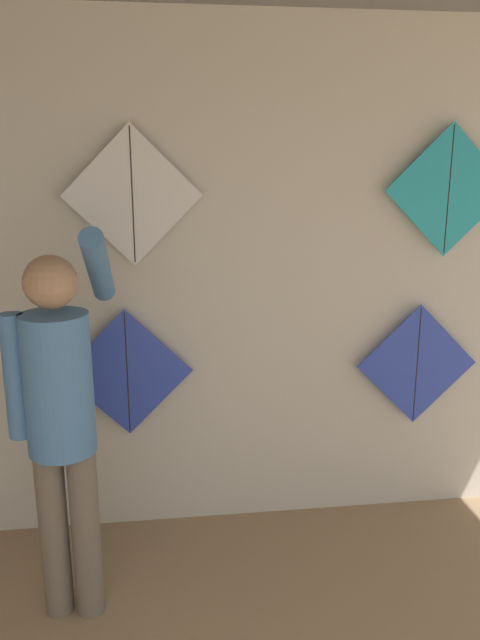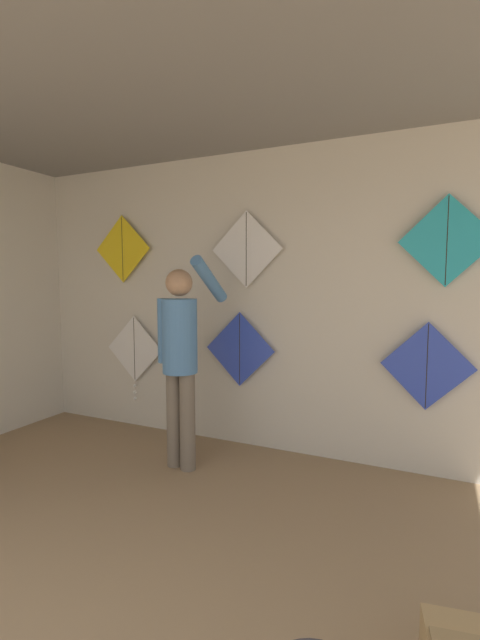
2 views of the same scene
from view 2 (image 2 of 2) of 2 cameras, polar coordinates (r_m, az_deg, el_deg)
back_panel at (r=4.07m, az=2.60°, el=2.40°), size 5.92×0.06×2.80m
ceiling_slab at (r=2.73m, az=-14.59°, el=31.50°), size 5.92×4.44×0.04m
shopkeeper at (r=3.65m, az=-7.91°, el=-3.98°), size 0.46×0.61×1.81m
kite_0 at (r=4.77m, az=-13.88°, el=-4.11°), size 0.71×0.04×0.92m
kite_1 at (r=4.10m, az=-0.04°, el=-3.93°), size 0.71×0.01×0.71m
kite_2 at (r=3.74m, az=23.66°, el=-5.66°), size 0.71×0.01×0.71m
kite_3 at (r=4.80m, az=-15.39°, el=9.10°), size 0.71×0.01×0.71m
kite_4 at (r=4.03m, az=0.86°, el=9.40°), size 0.71×0.01×0.71m
kite_5 at (r=3.69m, az=25.89°, el=9.49°), size 0.71×0.01×0.71m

